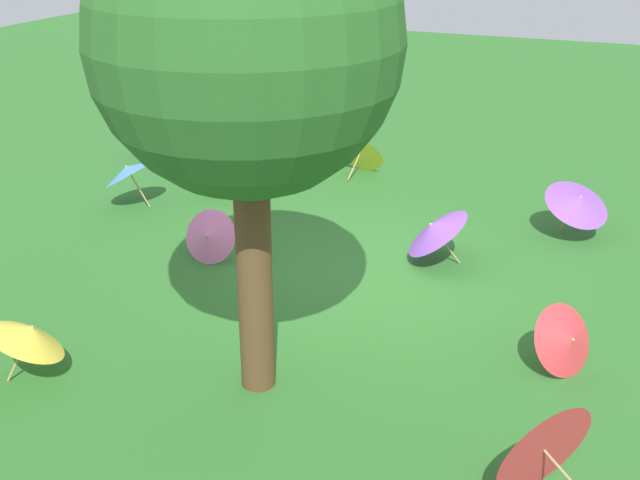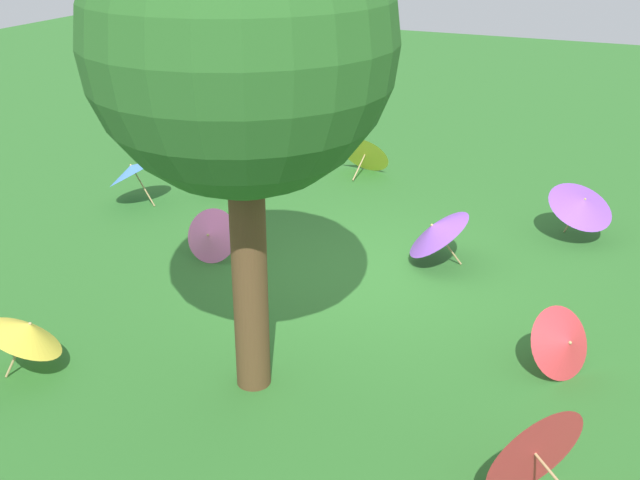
% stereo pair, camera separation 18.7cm
% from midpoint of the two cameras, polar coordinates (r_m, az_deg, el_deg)
% --- Properties ---
extents(ground, '(40.00, 40.00, 0.00)m').
position_cam_midpoint_polar(ground, '(9.89, 3.77, -2.72)').
color(ground, '#2D6B28').
extents(shade_tree, '(2.65, 2.65, 4.67)m').
position_cam_midpoint_polar(shade_tree, '(6.59, -5.08, 14.20)').
color(shade_tree, brown).
rests_on(shade_tree, ground).
extents(parasol_purple_0, '(1.28, 1.28, 0.84)m').
position_cam_midpoint_polar(parasol_purple_0, '(11.36, 19.27, 2.59)').
color(parasol_purple_0, tan).
rests_on(parasol_purple_0, ground).
extents(parasol_yellow_0, '(0.93, 0.89, 0.81)m').
position_cam_midpoint_polar(parasol_yellow_0, '(13.57, 3.86, 6.56)').
color(parasol_yellow_0, tan).
rests_on(parasol_yellow_0, ground).
extents(parasol_blue_0, '(0.92, 0.96, 0.87)m').
position_cam_midpoint_polar(parasol_blue_0, '(12.37, -13.23, 5.11)').
color(parasol_blue_0, tan).
rests_on(parasol_blue_0, ground).
extents(parasol_red_0, '(0.99, 0.97, 0.94)m').
position_cam_midpoint_polar(parasol_red_0, '(6.51, 15.96, -14.40)').
color(parasol_red_0, tan).
rests_on(parasol_red_0, ground).
extents(parasol_red_1, '(0.83, 0.90, 0.73)m').
position_cam_midpoint_polar(parasol_red_1, '(8.15, 18.26, -7.23)').
color(parasol_red_1, tan).
rests_on(parasol_red_1, ground).
extents(parasol_pink_2, '(0.74, 0.67, 0.71)m').
position_cam_midpoint_polar(parasol_pink_2, '(10.27, -7.61, 0.34)').
color(parasol_pink_2, tan).
rests_on(parasol_pink_2, ground).
extents(parasol_teal_1, '(0.84, 0.84, 0.69)m').
position_cam_midpoint_polar(parasol_teal_1, '(12.52, -6.90, 5.31)').
color(parasol_teal_1, tan).
rests_on(parasol_teal_1, ground).
extents(parasol_purple_2, '(1.07, 1.13, 0.83)m').
position_cam_midpoint_polar(parasol_purple_2, '(10.15, 9.04, 0.74)').
color(parasol_purple_2, tan).
rests_on(parasol_purple_2, ground).
extents(parasol_yellow_5, '(1.11, 1.11, 0.75)m').
position_cam_midpoint_polar(parasol_yellow_5, '(8.22, -20.24, -6.35)').
color(parasol_yellow_5, tan).
rests_on(parasol_yellow_5, ground).
extents(parasol_purple_3, '(0.93, 0.95, 0.69)m').
position_cam_midpoint_polar(parasol_purple_3, '(15.13, -11.75, 7.80)').
color(parasol_purple_3, tan).
rests_on(parasol_purple_3, ground).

